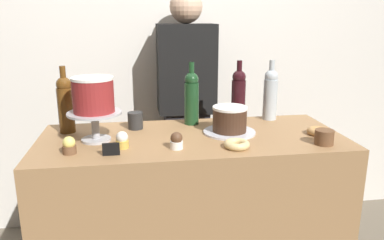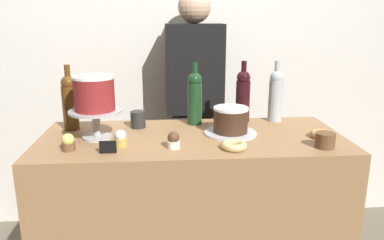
% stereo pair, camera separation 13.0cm
% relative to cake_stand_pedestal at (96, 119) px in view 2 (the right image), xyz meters
% --- Properties ---
extents(back_wall, '(6.00, 0.05, 2.60)m').
position_rel_cake_stand_pedestal_xyz_m(back_wall, '(0.44, 0.88, 0.31)').
color(back_wall, silver).
rests_on(back_wall, ground_plane).
extents(display_counter, '(1.44, 0.62, 0.89)m').
position_rel_cake_stand_pedestal_xyz_m(display_counter, '(0.44, -0.00, -0.54)').
color(display_counter, '#997047').
rests_on(display_counter, ground_plane).
extents(cake_stand_pedestal, '(0.24, 0.24, 0.14)m').
position_rel_cake_stand_pedestal_xyz_m(cake_stand_pedestal, '(0.00, 0.00, 0.00)').
color(cake_stand_pedestal, '#B2B2B7').
rests_on(cake_stand_pedestal, display_counter).
extents(white_layer_cake, '(0.19, 0.19, 0.16)m').
position_rel_cake_stand_pedestal_xyz_m(white_layer_cake, '(0.00, 0.00, 0.12)').
color(white_layer_cake, maroon).
rests_on(white_layer_cake, cake_stand_pedestal).
extents(silver_serving_platter, '(0.25, 0.25, 0.01)m').
position_rel_cake_stand_pedestal_xyz_m(silver_serving_platter, '(0.63, 0.02, -0.09)').
color(silver_serving_platter, silver).
rests_on(silver_serving_platter, display_counter).
extents(chocolate_round_cake, '(0.17, 0.17, 0.12)m').
position_rel_cake_stand_pedestal_xyz_m(chocolate_round_cake, '(0.63, 0.02, -0.02)').
color(chocolate_round_cake, '#3D2619').
rests_on(chocolate_round_cake, silver_serving_platter).
extents(wine_bottle_dark_red, '(0.08, 0.08, 0.33)m').
position_rel_cake_stand_pedestal_xyz_m(wine_bottle_dark_red, '(0.74, 0.25, 0.05)').
color(wine_bottle_dark_red, black).
rests_on(wine_bottle_dark_red, display_counter).
extents(wine_bottle_amber, '(0.08, 0.08, 0.33)m').
position_rel_cake_stand_pedestal_xyz_m(wine_bottle_amber, '(-0.15, 0.16, 0.05)').
color(wine_bottle_amber, '#5B3814').
rests_on(wine_bottle_amber, display_counter).
extents(wine_bottle_clear, '(0.08, 0.08, 0.33)m').
position_rel_cake_stand_pedestal_xyz_m(wine_bottle_clear, '(0.91, 0.24, 0.05)').
color(wine_bottle_clear, '#B2BCC1').
rests_on(wine_bottle_clear, display_counter).
extents(wine_bottle_green, '(0.08, 0.08, 0.33)m').
position_rel_cake_stand_pedestal_xyz_m(wine_bottle_green, '(0.47, 0.21, 0.05)').
color(wine_bottle_green, '#193D1E').
rests_on(wine_bottle_green, display_counter).
extents(cupcake_lemon, '(0.06, 0.06, 0.07)m').
position_rel_cake_stand_pedestal_xyz_m(cupcake_lemon, '(-0.09, -0.16, -0.06)').
color(cupcake_lemon, brown).
rests_on(cupcake_lemon, display_counter).
extents(cupcake_chocolate, '(0.06, 0.06, 0.07)m').
position_rel_cake_stand_pedestal_xyz_m(cupcake_chocolate, '(0.35, -0.16, -0.06)').
color(cupcake_chocolate, white).
rests_on(cupcake_chocolate, display_counter).
extents(cupcake_vanilla, '(0.06, 0.06, 0.07)m').
position_rel_cake_stand_pedestal_xyz_m(cupcake_vanilla, '(0.12, -0.12, -0.06)').
color(cupcake_vanilla, gold).
rests_on(cupcake_vanilla, display_counter).
extents(donut_maple, '(0.11, 0.11, 0.03)m').
position_rel_cake_stand_pedestal_xyz_m(donut_maple, '(1.05, -0.07, -0.08)').
color(donut_maple, '#B27F47').
rests_on(donut_maple, display_counter).
extents(donut_glazed, '(0.11, 0.11, 0.03)m').
position_rel_cake_stand_pedestal_xyz_m(donut_glazed, '(0.61, -0.19, -0.08)').
color(donut_glazed, '#E0C17F').
rests_on(donut_glazed, display_counter).
extents(cookie_stack, '(0.08, 0.08, 0.07)m').
position_rel_cake_stand_pedestal_xyz_m(cookie_stack, '(1.01, -0.20, -0.06)').
color(cookie_stack, brown).
rests_on(cookie_stack, display_counter).
extents(price_sign_chalkboard, '(0.07, 0.01, 0.05)m').
position_rel_cake_stand_pedestal_xyz_m(price_sign_chalkboard, '(0.08, -0.20, -0.07)').
color(price_sign_chalkboard, black).
rests_on(price_sign_chalkboard, display_counter).
extents(coffee_cup_ceramic, '(0.08, 0.08, 0.08)m').
position_rel_cake_stand_pedestal_xyz_m(coffee_cup_ceramic, '(0.18, 0.17, -0.05)').
color(coffee_cup_ceramic, '#282828').
rests_on(coffee_cup_ceramic, display_counter).
extents(barista_figure, '(0.36, 0.22, 1.60)m').
position_rel_cake_stand_pedestal_xyz_m(barista_figure, '(0.51, 0.66, -0.15)').
color(barista_figure, black).
rests_on(barista_figure, ground_plane).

